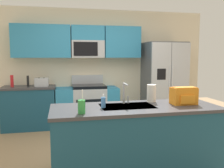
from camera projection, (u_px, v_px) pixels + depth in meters
name	position (u px, v px, depth m)	size (l,w,h in m)	color
ground_plane	(119.00, 156.00, 3.72)	(9.00, 9.00, 0.00)	#997A56
kitchen_wall_unit	(92.00, 59.00, 5.55)	(5.20, 0.43, 2.60)	beige
back_counter	(29.00, 107.00, 5.11)	(1.09, 0.63, 0.90)	navy
range_oven	(87.00, 105.00, 5.37)	(1.36, 0.61, 1.10)	#B7BABF
refrigerator	(164.00, 82.00, 5.61)	(0.90, 0.76, 1.85)	#4C4F54
island_counter	(135.00, 140.00, 3.09)	(2.12, 0.80, 0.90)	navy
toaster	(42.00, 82.00, 5.05)	(0.28, 0.16, 0.18)	#B7BABF
pepper_mill	(28.00, 81.00, 5.04)	(0.05, 0.05, 0.23)	black
bottle_red	(12.00, 81.00, 4.97)	(0.06, 0.06, 0.24)	red
sink_faucet	(125.00, 91.00, 3.19)	(0.08, 0.21, 0.28)	#B7BABF
drink_cup_green	(82.00, 107.00, 2.65)	(0.08, 0.08, 0.27)	green
soap_dispenser	(103.00, 102.00, 2.96)	(0.06, 0.06, 0.17)	#4C8CD8
paper_towel_roll	(151.00, 93.00, 3.35)	(0.12, 0.12, 0.24)	white
backpack	(184.00, 95.00, 3.17)	(0.32, 0.22, 0.23)	orange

